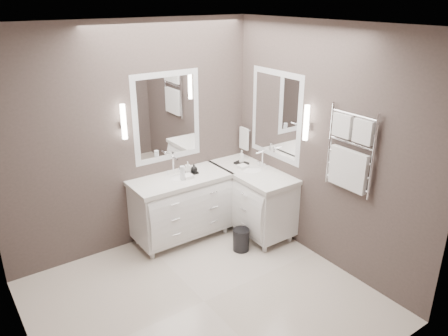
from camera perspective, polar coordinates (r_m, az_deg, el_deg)
floor at (r=4.70m, az=-2.62°, el=-17.06°), size 3.20×3.00×0.01m
ceiling at (r=3.66m, az=-3.38°, el=18.10°), size 3.20×3.00×0.01m
wall_back at (r=5.24m, az=-11.78°, el=3.71°), size 3.20×0.01×2.70m
wall_front at (r=2.97m, az=13.07°, el=-11.27°), size 3.20×0.01×2.70m
wall_left at (r=3.51m, az=-25.94°, el=-7.59°), size 0.01×3.00×2.70m
wall_right at (r=4.96m, az=12.93°, el=2.58°), size 0.01×3.00×2.70m
vanity_back at (r=5.52m, az=-5.62°, el=-4.70°), size 1.24×0.59×0.97m
vanity_right at (r=5.71m, az=3.66°, el=-3.65°), size 0.59×1.24×0.97m
mirror_back at (r=5.36m, az=-7.45°, el=6.61°), size 0.90×0.02×1.10m
mirror_right at (r=5.43m, az=6.78°, el=6.86°), size 0.02×0.90×1.10m
sconce_back at (r=5.06m, az=-12.97°, el=5.82°), size 0.06×0.06×0.40m
sconce_right at (r=4.98m, az=10.68°, el=5.75°), size 0.06×0.06×0.40m
towel_bar_corner at (r=5.94m, az=2.64°, el=3.93°), size 0.03×0.22×0.30m
towel_ladder at (r=4.67m, az=16.10°, el=1.58°), size 0.06×0.58×0.90m
waste_bin at (r=5.41m, az=2.25°, el=-9.33°), size 0.21×0.21×0.28m
amenity_tray_back at (r=5.45m, az=-4.35°, el=-0.64°), size 0.17×0.13×0.02m
amenity_tray_right at (r=5.74m, az=2.29°, el=0.62°), size 0.16×0.19×0.03m
water_bottle at (r=5.26m, az=-5.44°, el=-0.66°), size 0.07×0.07×0.17m
soap_bottle_a at (r=5.42m, az=-4.76°, el=0.14°), size 0.08×0.08×0.14m
soap_bottle_b at (r=5.42m, az=-3.94°, el=-0.02°), size 0.11×0.11×0.11m
soap_bottle_c at (r=5.71m, az=2.31°, el=1.52°), size 0.07×0.07×0.17m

